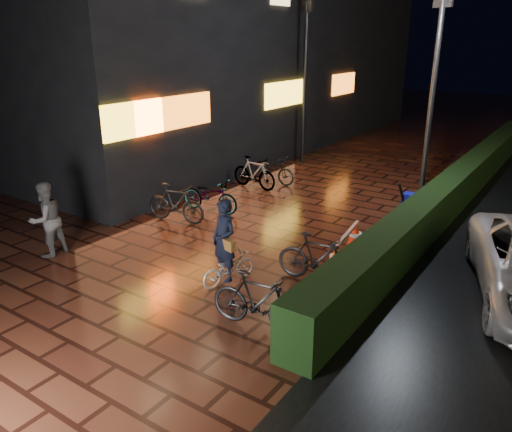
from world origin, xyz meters
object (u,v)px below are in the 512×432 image
Objects in this scene: cyclist at (226,253)px; cart_assembly at (410,201)px; bystander_person at (46,219)px; traffic_barrier at (346,248)px.

cyclist is 5.83m from cart_assembly.
bystander_person reaches higher than traffic_barrier.
cyclist reaches higher than cart_assembly.
bystander_person is 4.23m from cyclist.
cart_assembly is (5.87, 6.66, -0.29)m from bystander_person.
traffic_barrier is at bearing 118.68° from bystander_person.
cyclist is (4.08, 1.11, -0.19)m from bystander_person.
cyclist is 2.66m from traffic_barrier.
bystander_person is 6.52m from traffic_barrier.
cyclist is 0.96× the size of traffic_barrier.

